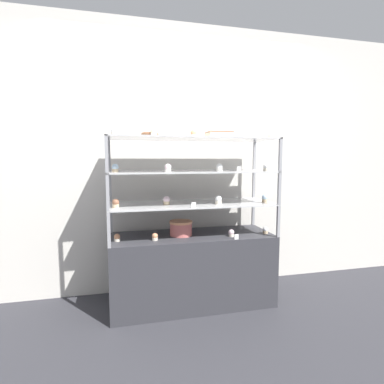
# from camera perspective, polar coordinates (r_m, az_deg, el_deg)

# --- Properties ---
(ground_plane) EXTENTS (20.00, 20.00, 0.00)m
(ground_plane) POSITION_cam_1_polar(r_m,az_deg,el_deg) (2.91, 0.00, -20.30)
(ground_plane) COLOR #2D2D33
(back_wall) EXTENTS (8.00, 0.05, 2.60)m
(back_wall) POSITION_cam_1_polar(r_m,az_deg,el_deg) (3.01, -1.81, 6.19)
(back_wall) COLOR silver
(back_wall) RESTS_ON ground_plane
(display_base) EXTENTS (1.43, 0.53, 0.63)m
(display_base) POSITION_cam_1_polar(r_m,az_deg,el_deg) (2.79, 0.00, -14.45)
(display_base) COLOR #333338
(display_base) RESTS_ON ground_plane
(display_riser_lower) EXTENTS (1.43, 0.53, 0.28)m
(display_riser_lower) POSITION_cam_1_polar(r_m,az_deg,el_deg) (2.64, 0.00, -2.47)
(display_riser_lower) COLOR #99999E
(display_riser_lower) RESTS_ON display_base
(display_riser_middle) EXTENTS (1.43, 0.53, 0.28)m
(display_riser_middle) POSITION_cam_1_polar(r_m,az_deg,el_deg) (2.61, 0.00, 3.69)
(display_riser_middle) COLOR #99999E
(display_riser_middle) RESTS_ON display_riser_lower
(display_riser_upper) EXTENTS (1.43, 0.53, 0.28)m
(display_riser_upper) POSITION_cam_1_polar(r_m,az_deg,el_deg) (2.61, 0.00, 9.89)
(display_riser_upper) COLOR #99999E
(display_riser_upper) RESTS_ON display_riser_middle
(layer_cake_centerpiece) EXTENTS (0.20, 0.20, 0.13)m
(layer_cake_centerpiece) POSITION_cam_1_polar(r_m,az_deg,el_deg) (2.65, -2.11, -6.88)
(layer_cake_centerpiece) COLOR #C66660
(layer_cake_centerpiece) RESTS_ON display_base
(sheet_cake_frosted) EXTENTS (0.21, 0.18, 0.06)m
(sheet_cake_frosted) POSITION_cam_1_polar(r_m,az_deg,el_deg) (2.68, 5.15, 10.74)
(sheet_cake_frosted) COLOR beige
(sheet_cake_frosted) RESTS_ON display_riser_upper
(cupcake_0) EXTENTS (0.05, 0.05, 0.06)m
(cupcake_0) POSITION_cam_1_polar(r_m,az_deg,el_deg) (2.55, -14.08, -8.43)
(cupcake_0) COLOR beige
(cupcake_0) RESTS_ON display_base
(cupcake_1) EXTENTS (0.05, 0.05, 0.06)m
(cupcake_1) POSITION_cam_1_polar(r_m,az_deg,el_deg) (2.52, -7.09, -8.45)
(cupcake_1) COLOR beige
(cupcake_1) RESTS_ON display_base
(cupcake_2) EXTENTS (0.05, 0.05, 0.06)m
(cupcake_2) POSITION_cam_1_polar(r_m,az_deg,el_deg) (2.64, 7.51, -7.78)
(cupcake_2) COLOR beige
(cupcake_2) RESTS_ON display_base
(cupcake_3) EXTENTS (0.05, 0.05, 0.06)m
(cupcake_3) POSITION_cam_1_polar(r_m,az_deg,el_deg) (2.80, 13.81, -7.09)
(cupcake_3) COLOR #CCB28C
(cupcake_3) RESTS_ON display_base
(price_tag_0) EXTENTS (0.04, 0.00, 0.04)m
(price_tag_0) POSITION_cam_1_polar(r_m,az_deg,el_deg) (2.56, 8.47, -8.44)
(price_tag_0) COLOR white
(price_tag_0) RESTS_ON display_base
(cupcake_4) EXTENTS (0.06, 0.06, 0.07)m
(cupcake_4) POSITION_cam_1_polar(r_m,az_deg,el_deg) (2.45, -14.34, -2.13)
(cupcake_4) COLOR #CCB28C
(cupcake_4) RESTS_ON display_riser_lower
(cupcake_5) EXTENTS (0.06, 0.06, 0.07)m
(cupcake_5) POSITION_cam_1_polar(r_m,az_deg,el_deg) (2.54, -4.87, -1.66)
(cupcake_5) COLOR #CCB28C
(cupcake_5) RESTS_ON display_riser_lower
(cupcake_6) EXTENTS (0.06, 0.06, 0.07)m
(cupcake_6) POSITION_cam_1_polar(r_m,az_deg,el_deg) (2.58, 5.06, -1.55)
(cupcake_6) COLOR beige
(cupcake_6) RESTS_ON display_riser_lower
(cupcake_7) EXTENTS (0.06, 0.06, 0.07)m
(cupcake_7) POSITION_cam_1_polar(r_m,az_deg,el_deg) (2.76, 13.72, -1.21)
(cupcake_7) COLOR #CCB28C
(cupcake_7) RESTS_ON display_riser_lower
(price_tag_1) EXTENTS (0.04, 0.00, 0.04)m
(price_tag_1) POSITION_cam_1_polar(r_m,az_deg,el_deg) (2.39, 0.31, -2.47)
(price_tag_1) COLOR white
(price_tag_1) RESTS_ON display_riser_lower
(cupcake_8) EXTENTS (0.05, 0.05, 0.07)m
(cupcake_8) POSITION_cam_1_polar(r_m,az_deg,el_deg) (2.49, -14.43, 4.43)
(cupcake_8) COLOR #CCB28C
(cupcake_8) RESTS_ON display_riser_middle
(cupcake_9) EXTENTS (0.05, 0.05, 0.07)m
(cupcake_9) POSITION_cam_1_polar(r_m,az_deg,el_deg) (2.45, -4.61, 4.58)
(cupcake_9) COLOR white
(cupcake_9) RESTS_ON display_riser_middle
(cupcake_10) EXTENTS (0.05, 0.05, 0.07)m
(cupcake_10) POSITION_cam_1_polar(r_m,az_deg,el_deg) (2.59, 5.25, 4.66)
(cupcake_10) COLOR white
(cupcake_10) RESTS_ON display_riser_middle
(cupcake_11) EXTENTS (0.05, 0.05, 0.07)m
(cupcake_11) POSITION_cam_1_polar(r_m,az_deg,el_deg) (2.73, 13.95, 4.58)
(cupcake_11) COLOR beige
(cupcake_11) RESTS_ON display_riser_middle
(price_tag_2) EXTENTS (0.04, 0.00, 0.04)m
(price_tag_2) POSITION_cam_1_polar(r_m,az_deg,el_deg) (2.48, 8.96, 4.34)
(price_tag_2) COLOR white
(price_tag_2) RESTS_ON display_riser_middle
(cupcake_12) EXTENTS (0.05, 0.05, 0.07)m
(cupcake_12) POSITION_cam_1_polar(r_m,az_deg,el_deg) (2.47, -14.63, 11.04)
(cupcake_12) COLOR beige
(cupcake_12) RESTS_ON display_riser_upper
(cupcake_13) EXTENTS (0.05, 0.05, 0.07)m
(cupcake_13) POSITION_cam_1_polar(r_m,az_deg,el_deg) (2.46, -7.29, 11.19)
(cupcake_13) COLOR white
(cupcake_13) RESTS_ON display_riser_upper
(cupcake_14) EXTENTS (0.05, 0.05, 0.07)m
(cupcake_14) POSITION_cam_1_polar(r_m,az_deg,el_deg) (2.57, 0.29, 11.03)
(cupcake_14) COLOR beige
(cupcake_14) RESTS_ON display_riser_upper
(cupcake_15) EXTENTS (0.05, 0.05, 0.07)m
(cupcake_15) POSITION_cam_1_polar(r_m,az_deg,el_deg) (2.72, 14.72, 10.55)
(cupcake_15) COLOR beige
(cupcake_15) RESTS_ON display_riser_upper
(price_tag_3) EXTENTS (0.04, 0.00, 0.04)m
(price_tag_3) POSITION_cam_1_polar(r_m,az_deg,el_deg) (2.51, 10.24, 10.81)
(price_tag_3) COLOR white
(price_tag_3) RESTS_ON display_riser_upper
(donut_glazed) EXTENTS (0.15, 0.15, 0.04)m
(donut_glazed) POSITION_cam_1_polar(r_m,az_deg,el_deg) (2.54, -8.05, 10.76)
(donut_glazed) COLOR brown
(donut_glazed) RESTS_ON display_riser_upper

